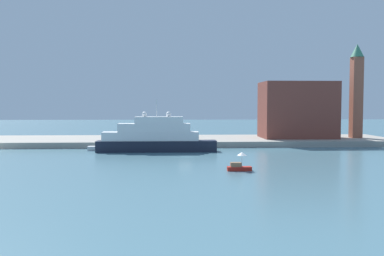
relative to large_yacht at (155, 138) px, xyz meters
The scene contains 10 objects.
ground 11.32m from the large_yacht, 54.14° to the right, with size 400.00×400.00×0.00m, color slate.
quay_dock 20.11m from the large_yacht, 71.35° to the left, with size 110.00×23.52×1.42m, color gray.
large_yacht is the anchor object (origin of this frame).
small_motorboat 30.57m from the large_yacht, 62.28° to the right, with size 3.78×1.48×2.91m.
work_barge 12.45m from the large_yacht, 166.13° to the left, with size 6.49×1.60×0.97m, color silver.
harbor_building 41.98m from the large_yacht, 26.70° to the left, with size 19.01×11.85×14.85m, color brown.
bell_tower 56.84m from the large_yacht, 18.65° to the left, with size 3.49×3.49×24.84m.
parked_car 17.39m from the large_yacht, 123.12° to the left, with size 4.12×1.84×1.51m.
person_figure 12.82m from the large_yacht, 118.59° to the left, with size 0.36×0.36×1.59m.
mooring_bollard 11.14m from the large_yacht, 50.00° to the left, with size 0.53×0.53×0.79m, color black.
Camera 1 is at (-2.65, -82.36, 10.34)m, focal length 39.12 mm.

